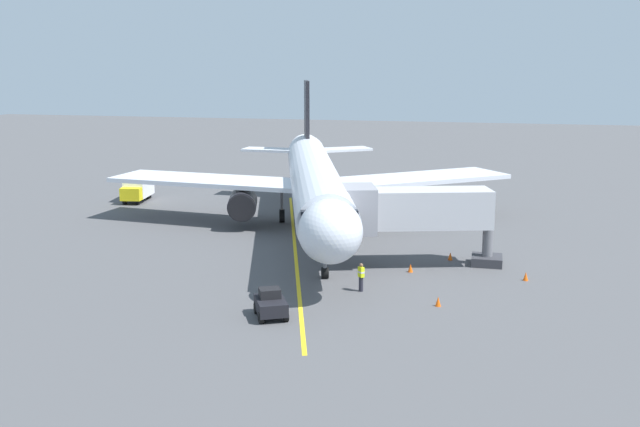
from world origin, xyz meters
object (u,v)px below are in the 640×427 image
safety_cone_wing_starboard (438,301)px  jet_bridge (404,210)px  airplane (314,180)px  safety_cone_wing_port (526,276)px  safety_cone_nose_right (450,256)px  box_truck_near_nose (315,189)px  box_truck_starboard_side (137,187)px  ground_crew_marshaller (361,277)px  safety_cone_nose_left (410,268)px  tug_portside (271,304)px

safety_cone_wing_starboard → jet_bridge: bearing=-69.6°
airplane → safety_cone_wing_port: airplane is taller
safety_cone_nose_right → box_truck_near_nose: bearing=-52.1°
box_truck_starboard_side → safety_cone_wing_port: size_ratio=8.80×
ground_crew_marshaller → safety_cone_wing_port: (-9.56, -4.48, -0.61)m
jet_bridge → ground_crew_marshaller: jet_bridge is taller
ground_crew_marshaller → safety_cone_wing_starboard: 4.97m
jet_bridge → box_truck_near_nose: bearing=-61.4°
box_truck_starboard_side → safety_cone_nose_left: size_ratio=8.80×
box_truck_starboard_side → safety_cone_nose_left: 34.10m
airplane → box_truck_near_nose: bearing=-76.5°
safety_cone_wing_starboard → airplane: bearing=-56.6°
airplane → safety_cone_nose_left: bearing=130.2°
safety_cone_nose_right → airplane: bearing=-31.9°
box_truck_starboard_side → ground_crew_marshaller: bearing=138.5°
tug_portside → box_truck_starboard_side: size_ratio=0.56×
box_truck_near_nose → tug_portside: box_truck_near_nose is taller
safety_cone_nose_left → jet_bridge: bearing=-64.7°
safety_cone_nose_left → safety_cone_wing_starboard: size_ratio=1.00×
airplane → safety_cone_nose_right: (-11.31, 7.05, -3.73)m
safety_cone_nose_left → box_truck_near_nose: bearing=-61.6°
ground_crew_marshaller → tug_portside: bearing=54.6°
box_truck_near_nose → box_truck_starboard_side: 17.30m
jet_bridge → safety_cone_wing_starboard: 8.93m
safety_cone_nose_left → safety_cone_wing_port: size_ratio=1.00×
ground_crew_marshaller → safety_cone_nose_left: bearing=-117.0°
airplane → tug_portside: (-2.71, 20.79, -3.30)m
safety_cone_wing_port → box_truck_starboard_side: bearing=-27.6°
jet_bridge → box_truck_near_nose: size_ratio=2.37×
jet_bridge → safety_cone_wing_port: size_ratio=20.77×
ground_crew_marshaller → box_truck_near_nose: box_truck_near_nose is taller
box_truck_starboard_side → safety_cone_wing_starboard: box_truck_starboard_side is taller
tug_portside → safety_cone_wing_port: bearing=-143.5°
safety_cone_nose_left → safety_cone_wing_port: bearing=178.2°
ground_crew_marshaller → airplane: bearing=-66.7°
tug_portside → safety_cone_wing_port: tug_portside is taller
safety_cone_wing_starboard → safety_cone_wing_port: bearing=-128.7°
ground_crew_marshaller → safety_cone_nose_left: ground_crew_marshaller is taller
box_truck_near_nose → tug_portside: 32.09m
safety_cone_wing_port → safety_cone_wing_starboard: size_ratio=1.00×
safety_cone_wing_port → tug_portside: bearing=36.5°
tug_portside → safety_cone_nose_left: 11.96m
airplane → safety_cone_wing_starboard: airplane is taller
jet_bridge → box_truck_near_nose: jet_bridge is taller
ground_crew_marshaller → safety_cone_wing_starboard: size_ratio=3.11×
safety_cone_nose_left → ground_crew_marshaller: bearing=63.0°
ground_crew_marshaller → safety_cone_wing_port: bearing=-154.9°
box_truck_starboard_side → safety_cone_nose_right: box_truck_starboard_side is taller
ground_crew_marshaller → safety_cone_wing_port: ground_crew_marshaller is taller
jet_bridge → box_truck_starboard_side: 32.92m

